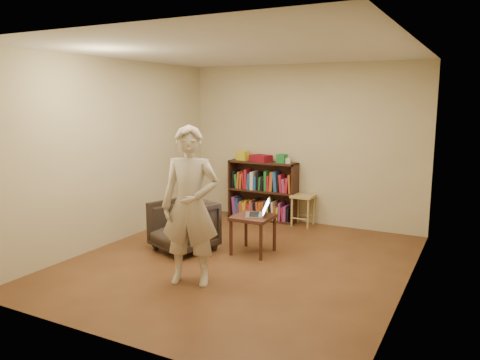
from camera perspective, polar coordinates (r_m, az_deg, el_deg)
The scene contains 15 objects.
floor at distance 6.04m, azimuth -0.06°, elevation -9.93°, with size 4.50×4.50×0.00m, color #4F2D19.
ceiling at distance 5.71m, azimuth -0.06°, elevation 15.44°, with size 4.50×4.50×0.00m, color silver.
wall_back at distance 7.78m, azimuth 7.73°, elevation 4.28°, with size 4.00×4.00×0.00m, color beige.
wall_left at distance 6.89m, azimuth -14.96°, elevation 3.32°, with size 4.50×4.50×0.00m, color beige.
wall_right at distance 5.12m, azimuth 20.14°, elevation 0.89°, with size 4.50×4.50×0.00m, color beige.
bookshelf at distance 8.01m, azimuth 2.82°, elevation -1.71°, with size 1.20×0.30×1.00m.
box_yellow at distance 8.08m, azimuth 0.35°, elevation 3.01°, with size 0.20×0.14×0.16m, color gold.
red_cloth at distance 7.92m, azimuth 2.56°, elevation 2.67°, with size 0.33×0.24×0.11m, color maroon.
box_green at distance 7.75m, azimuth 5.13°, elevation 2.62°, with size 0.15×0.15×0.15m, color #1F7432.
box_white at distance 7.75m, azimuth 5.82°, elevation 2.37°, with size 0.10×0.10×0.08m, color silver.
stool at distance 7.68m, azimuth 7.69°, elevation -2.54°, with size 0.35×0.35×0.50m.
armchair at distance 6.43m, azimuth -6.91°, elevation -5.58°, with size 0.73×0.75×0.68m, color #322821.
side_table at distance 6.25m, azimuth 1.61°, elevation -5.14°, with size 0.50×0.50×0.51m.
laptop at distance 6.22m, azimuth 2.34°, elevation -3.88°, with size 0.43×0.43×0.23m.
person at distance 5.17m, azimuth -6.08°, elevation -3.19°, with size 0.64×0.42×1.77m, color beige.
Camera 1 is at (2.66, -5.02, 2.05)m, focal length 35.00 mm.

